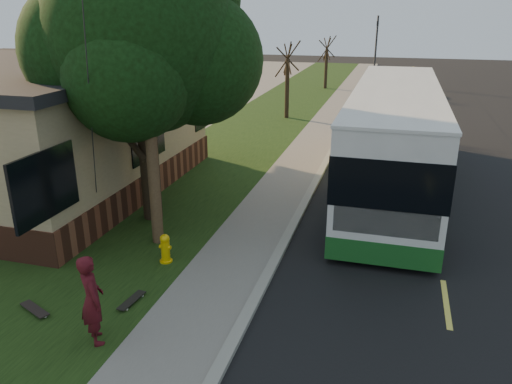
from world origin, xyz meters
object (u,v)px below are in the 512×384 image
leafy_tree (144,41)px  traffic_signal (376,45)px  bare_tree_far (326,63)px  skateboarder (92,299)px  dumpster (119,157)px  transit_bus (393,135)px  distant_car (400,85)px  skateboard_main (132,301)px  utility_pole (145,69)px  fire_hydrant (165,248)px  skateboard_spare (35,309)px  bare_tree_near (287,81)px

leafy_tree → traffic_signal: size_ratio=1.42×
leafy_tree → traffic_signal: (4.67, 31.35, -2.00)m
bare_tree_far → skateboarder: 33.25m
bare_tree_far → dumpster: bearing=-100.4°
bare_tree_far → transit_bus: 23.19m
transit_bus → distant_car: (0.15, 21.31, -1.19)m
skateboard_main → utility_pole: bearing=105.5°
traffic_signal → distant_car: bearing=-66.9°
fire_hydrant → skateboard_spare: bearing=-121.2°
leafy_tree → traffic_signal: 31.76m
traffic_signal → skateboarder: 37.42m
distant_car → leafy_tree: bearing=-103.7°
skateboard_main → dumpster: (-4.88, 7.96, 0.59)m
utility_pole → dumpster: size_ratio=4.90×
transit_bus → skateboard_main: 10.82m
skateboarder → skateboard_spare: (-1.77, 0.48, -0.83)m
traffic_signal → distant_car: traffic_signal is taller
fire_hydrant → dumpster: bearing=128.3°
distant_car → utility_pole: bearing=-101.2°
bare_tree_near → skateboarder: bearing=-87.3°
skateboard_spare → skateboard_main: bearing=25.5°
skateboard_spare → distant_car: (6.99, 31.56, 0.56)m
fire_hydrant → bare_tree_far: (-0.40, 30.00, 1.57)m
bare_tree_far → transit_bus: bearing=-76.1°
fire_hydrant → transit_bus: (5.17, 7.49, 1.45)m
distant_car → bare_tree_far: bearing=169.2°
leafy_tree → distant_car: size_ratio=1.92×
bare_tree_near → transit_bus: size_ratio=0.33×
transit_bus → skateboard_main: (-5.07, -9.40, -1.76)m
bare_tree_far → skateboard_main: (0.50, -31.91, -1.88)m
traffic_signal → transit_bus: traffic_signal is taller
transit_bus → dumpster: 10.12m
dumpster → utility_pole: bearing=-51.1°
bare_tree_far → transit_bus: (5.57, -22.51, -0.12)m
traffic_signal → skateboard_main: size_ratio=6.66×
bare_tree_near → dumpster: (-3.88, -11.95, -1.43)m
fire_hydrant → leafy_tree: leafy_tree is taller
traffic_signal → skateboard_spare: bearing=-97.4°
skateboard_spare → traffic_signal: bearing=82.6°
skateboard_main → dumpster: size_ratio=0.45×
bare_tree_near → distant_car: bare_tree_near is taller
leafy_tree → bare_tree_far: leafy_tree is taller
traffic_signal → fire_hydrant: bearing=-95.2°
fire_hydrant → traffic_signal: (3.10, 34.00, 2.73)m
bare_tree_far → skateboarder: (0.50, -33.23, -1.04)m
utility_pole → leafy_tree: size_ratio=1.16×
transit_bus → distant_car: transit_bus is taller
distant_car → skateboard_spare: bearing=-101.5°
fire_hydrant → skateboard_main: (0.10, -1.91, -0.31)m
skateboard_main → fire_hydrant: bearing=93.0°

